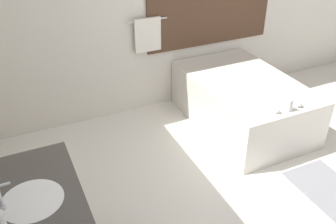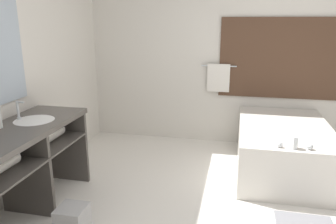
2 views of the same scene
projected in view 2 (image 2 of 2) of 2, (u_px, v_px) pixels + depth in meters
name	position (u px, v px, depth m)	size (l,w,h in m)	color
wall_back_with_blinds	(243.00, 52.00, 4.60)	(7.40, 0.13, 2.70)	silver
vanity_counter	(25.00, 151.00, 2.99)	(0.59, 1.48, 0.86)	#4C4742
sink_faucet	(18.00, 110.00, 3.12)	(0.09, 0.04, 0.18)	silver
bathtub	(283.00, 146.00, 3.96)	(1.05, 1.66, 0.69)	silver
waste_bin	(73.00, 221.00, 2.80)	(0.24, 0.24, 0.26)	#B2B2B2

